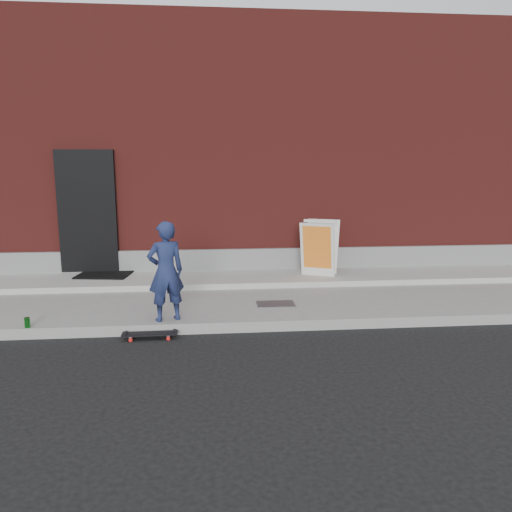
{
  "coord_description": "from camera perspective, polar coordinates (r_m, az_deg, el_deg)",
  "views": [
    {
      "loc": [
        -0.37,
        -6.49,
        2.3
      ],
      "look_at": [
        0.33,
        0.8,
        0.92
      ],
      "focal_mm": 35.0,
      "sensor_mm": 36.0,
      "label": 1
    }
  ],
  "objects": [
    {
      "name": "sidewalk",
      "position": [
        8.31,
        -2.71,
        -4.86
      ],
      "size": [
        20.0,
        3.0,
        0.15
      ],
      "primitive_type": "cube",
      "color": "slate",
      "rests_on": "ground"
    },
    {
      "name": "ground",
      "position": [
        6.9,
        -2.09,
        -8.78
      ],
      "size": [
        80.0,
        80.0,
        0.0
      ],
      "primitive_type": "plane",
      "color": "black",
      "rests_on": "ground"
    },
    {
      "name": "pizza_sign",
      "position": [
        9.22,
        7.27,
        0.98
      ],
      "size": [
        0.85,
        0.91,
        1.02
      ],
      "color": "silver",
      "rests_on": "apron"
    },
    {
      "name": "child",
      "position": [
        6.88,
        -10.27,
        -1.75
      ],
      "size": [
        0.58,
        0.48,
        1.38
      ],
      "primitive_type": "imported",
      "rotation": [
        0.0,
        0.0,
        3.49
      ],
      "color": "#1B254D",
      "rests_on": "sidewalk"
    },
    {
      "name": "apron",
      "position": [
        9.15,
        -2.99,
        -2.6
      ],
      "size": [
        20.0,
        1.2,
        0.1
      ],
      "primitive_type": "cube",
      "color": "gray",
      "rests_on": "sidewalk"
    },
    {
      "name": "building",
      "position": [
        13.5,
        -3.95,
        11.5
      ],
      "size": [
        20.0,
        8.1,
        5.0
      ],
      "color": "maroon",
      "rests_on": "ground"
    },
    {
      "name": "doormat",
      "position": [
        9.61,
        -16.91,
        -2.01
      ],
      "size": [
        1.02,
        0.87,
        0.03
      ],
      "primitive_type": "cube",
      "rotation": [
        0.0,
        0.0,
        -0.14
      ],
      "color": "black",
      "rests_on": "apron"
    },
    {
      "name": "soda_can",
      "position": [
        7.28,
        -24.68,
        -6.93
      ],
      "size": [
        0.1,
        0.1,
        0.14
      ],
      "primitive_type": "cylinder",
      "rotation": [
        0.0,
        0.0,
        0.41
      ],
      "color": "#1A8223",
      "rests_on": "sidewalk"
    },
    {
      "name": "utility_plate",
      "position": [
        7.67,
        2.27,
        -5.52
      ],
      "size": [
        0.58,
        0.37,
        0.02
      ],
      "primitive_type": "cube",
      "rotation": [
        0.0,
        0.0,
        -0.01
      ],
      "color": "#57575C",
      "rests_on": "sidewalk"
    },
    {
      "name": "skateboard",
      "position": [
        6.8,
        -12.03,
        -8.73
      ],
      "size": [
        0.7,
        0.19,
        0.08
      ],
      "color": "red",
      "rests_on": "ground"
    }
  ]
}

